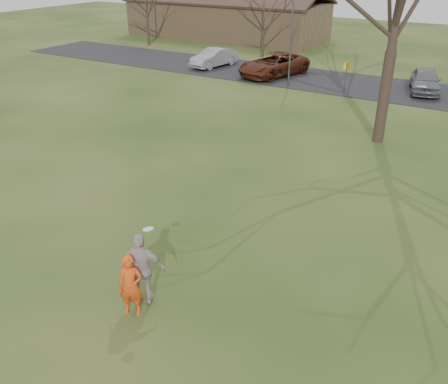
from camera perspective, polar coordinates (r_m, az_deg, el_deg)
The scene contains 10 objects.
ground at distance 12.97m, azimuth -9.33°, elevation -12.84°, with size 120.00×120.00×0.00m, color #1E380F.
parking_strip at distance 34.11m, azimuth 18.80°, elevation 11.46°, with size 62.00×6.50×0.04m, color black.
player_defender at distance 12.22m, azimuth -10.98°, elevation -10.81°, with size 0.61×0.40×1.69m, color #E94A13.
car_1 at distance 38.77m, azimuth -1.17°, elevation 15.63°, with size 1.48×4.23×1.39m, color gray.
car_2 at distance 35.95m, azimuth 5.89°, elevation 14.77°, with size 2.62×5.69×1.58m, color #512213.
car_4 at distance 33.95m, azimuth 22.71°, elevation 12.09°, with size 1.74×4.31×1.47m, color slate.
catching_play at distance 12.35m, azimuth -9.67°, elevation -8.94°, with size 1.27×0.99×2.25m.
building at distance 53.10m, azimuth 0.31°, elevation 19.94°, with size 20.60×8.50×5.14m.
lamp_post at distance 32.81m, azimuth 8.04°, elevation 19.08°, with size 0.34×0.34×6.27m.
sign_yellow at distance 31.43m, azimuth 14.24°, elevation 13.54°, with size 0.35×0.35×2.08m.
Camera 1 is at (6.82, -7.41, 8.18)m, focal length 38.65 mm.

